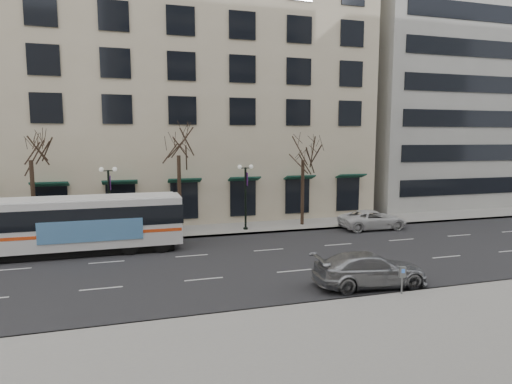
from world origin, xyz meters
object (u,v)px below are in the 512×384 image
object	(u,v)px
lamp_post_right	(246,194)
tree_far_right	(303,148)
lamp_post_left	(110,199)
tree_far_left	(30,146)
pay_station	(402,274)
tree_far_mid	(178,143)
silver_car	(370,269)
white_pickup	(373,220)
city_bus	(76,223)

from	to	relation	value
lamp_post_right	tree_far_right	bearing A→B (deg)	6.85
lamp_post_left	tree_far_left	bearing A→B (deg)	173.17
lamp_post_right	pay_station	xyz separation A→B (m)	(3.30, -15.50, -1.86)
tree_far_left	lamp_post_right	bearing A→B (deg)	-2.29
tree_far_mid	silver_car	size ratio (longest dim) A/B	1.51
tree_far_mid	tree_far_right	bearing A→B (deg)	-0.00
pay_station	lamp_post_right	bearing A→B (deg)	114.58
tree_far_right	white_pickup	size ratio (longest dim) A/B	1.49
lamp_post_left	lamp_post_right	bearing A→B (deg)	0.00
tree_far_right	city_bus	world-z (taller)	tree_far_right
city_bus	white_pickup	xyz separation A→B (m)	(21.87, 1.36, -1.20)
tree_far_right	tree_far_left	bearing A→B (deg)	180.00
lamp_post_left	city_bus	bearing A→B (deg)	-119.10
tree_far_mid	pay_station	bearing A→B (deg)	-62.71
pay_station	tree_far_left	bearing A→B (deg)	151.24
white_pickup	tree_far_left	bearing A→B (deg)	85.86
tree_far_left	tree_far_right	bearing A→B (deg)	0.00
city_bus	lamp_post_left	bearing A→B (deg)	60.42
lamp_post_left	city_bus	xyz separation A→B (m)	(-1.87, -3.36, -0.99)
tree_far_mid	lamp_post_right	world-z (taller)	tree_far_mid
lamp_post_left	white_pickup	xyz separation A→B (m)	(20.00, -2.00, -2.19)
city_bus	pay_station	size ratio (longest dim) A/B	10.27
tree_far_right	lamp_post_right	size ratio (longest dim) A/B	1.55
tree_far_left	pay_station	distance (m)	25.02
tree_far_left	white_pickup	size ratio (longest dim) A/B	1.54
lamp_post_left	lamp_post_right	size ratio (longest dim) A/B	1.00
tree_far_left	tree_far_mid	xyz separation A→B (m)	(10.00, 0.00, 0.21)
tree_far_left	lamp_post_right	size ratio (longest dim) A/B	1.60
tree_far_right	lamp_post_right	xyz separation A→B (m)	(-4.99, -0.60, -3.48)
lamp_post_left	tree_far_right	bearing A→B (deg)	2.29
lamp_post_left	silver_car	world-z (taller)	lamp_post_left
lamp_post_left	silver_car	size ratio (longest dim) A/B	0.92
tree_far_left	tree_far_mid	world-z (taller)	tree_far_mid
tree_far_mid	white_pickup	size ratio (longest dim) A/B	1.58
tree_far_right	lamp_post_right	distance (m)	6.11
tree_far_right	pay_station	bearing A→B (deg)	-96.00
lamp_post_left	pay_station	world-z (taller)	lamp_post_left
white_pickup	pay_station	size ratio (longest dim) A/B	4.22
lamp_post_left	lamp_post_right	xyz separation A→B (m)	(10.00, 0.00, 0.00)
tree_far_right	city_bus	size ratio (longest dim) A/B	0.61
tree_far_left	silver_car	bearing A→B (deg)	-38.93
tree_far_left	lamp_post_right	world-z (taller)	tree_far_left
lamp_post_left	lamp_post_right	distance (m)	10.00
tree_far_left	tree_far_right	size ratio (longest dim) A/B	1.03
tree_far_left	tree_far_right	xyz separation A→B (m)	(20.00, 0.00, -0.28)
tree_far_right	silver_car	world-z (taller)	tree_far_right
tree_far_right	white_pickup	bearing A→B (deg)	-27.42
lamp_post_right	white_pickup	distance (m)	10.43
tree_far_left	lamp_post_left	size ratio (longest dim) A/B	1.60
city_bus	tree_far_right	bearing A→B (deg)	12.75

